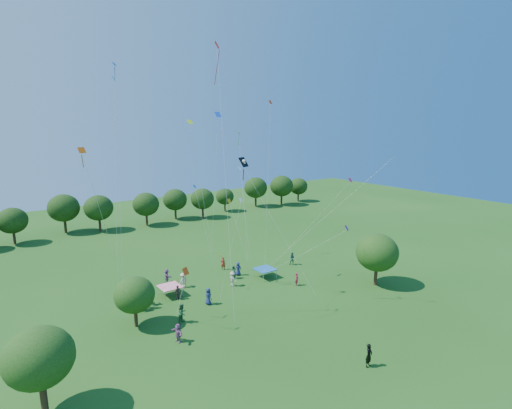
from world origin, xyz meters
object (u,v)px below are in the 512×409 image
object	(u,v)px
tent_red_stripe	(170,287)
red_high_kite	(220,102)
near_tree_west	(39,358)
man_in_black	(369,355)
near_tree_north	(134,295)
pirate_kite	(246,166)
near_tree_east	(377,252)
tent_blue	(265,269)

from	to	relation	value
tent_red_stripe	red_high_kite	world-z (taller)	red_high_kite
near_tree_west	man_in_black	bearing A→B (deg)	-23.04
near_tree_north	near_tree_west	bearing A→B (deg)	-138.71
tent_red_stripe	pirate_kite	bearing A→B (deg)	-38.41
man_in_black	pirate_kite	distance (m)	20.57
near_tree_east	pirate_kite	distance (m)	18.30
near_tree_east	red_high_kite	bearing A→B (deg)	165.97
tent_blue	near_tree_west	bearing A→B (deg)	-158.11
man_in_black	pirate_kite	bearing A→B (deg)	77.17
near_tree_north	man_in_black	world-z (taller)	near_tree_north
near_tree_west	near_tree_east	distance (m)	34.38
tent_red_stripe	tent_blue	world-z (taller)	same
pirate_kite	man_in_black	bearing A→B (deg)	-88.10
near_tree_west	man_in_black	xyz separation A→B (m)	(20.93, -8.90, -2.99)
near_tree_east	tent_blue	xyz separation A→B (m)	(-8.97, 9.28, -2.87)
tent_red_stripe	near_tree_east	bearing A→B (deg)	-28.51
near_tree_west	pirate_kite	bearing A→B (deg)	18.63
near_tree_east	tent_blue	bearing A→B (deg)	134.02
near_tree_west	man_in_black	world-z (taller)	near_tree_west
near_tree_west	tent_blue	size ratio (longest dim) A/B	2.67
tent_red_stripe	pirate_kite	size ratio (longest dim) A/B	0.16
tent_blue	pirate_kite	size ratio (longest dim) A/B	0.16
man_in_black	pirate_kite	size ratio (longest dim) A/B	0.14
near_tree_north	tent_blue	distance (m)	17.09
man_in_black	red_high_kite	distance (m)	24.34
red_high_kite	man_in_black	bearing A→B (deg)	-73.24
near_tree_west	pirate_kite	xyz separation A→B (m)	(20.41, 6.88, 10.20)
near_tree_north	tent_blue	world-z (taller)	near_tree_north
near_tree_east	pirate_kite	xyz separation A→B (m)	(-13.96, 5.96, 10.22)
near_tree_north	tent_red_stripe	distance (m)	7.21
near_tree_north	near_tree_east	bearing A→B (deg)	-14.52
red_high_kite	near_tree_north	bearing A→B (deg)	164.42
near_tree_north	red_high_kite	size ratio (longest dim) A/B	0.20
tent_blue	red_high_kite	distance (m)	21.61
near_tree_west	near_tree_east	xyz separation A→B (m)	(34.36, 0.92, -0.02)
near_tree_west	pirate_kite	world-z (taller)	pirate_kite
near_tree_north	red_high_kite	xyz separation A→B (m)	(8.01, -2.23, 17.10)
tent_red_stripe	man_in_black	xyz separation A→B (m)	(7.00, -20.92, -0.10)
tent_red_stripe	man_in_black	distance (m)	22.06
tent_blue	man_in_black	xyz separation A→B (m)	(-4.46, -19.10, -0.10)
near_tree_west	tent_blue	xyz separation A→B (m)	(25.39, 10.20, -2.89)
near_tree_west	tent_red_stripe	xyz separation A→B (m)	(13.93, 12.02, -2.89)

